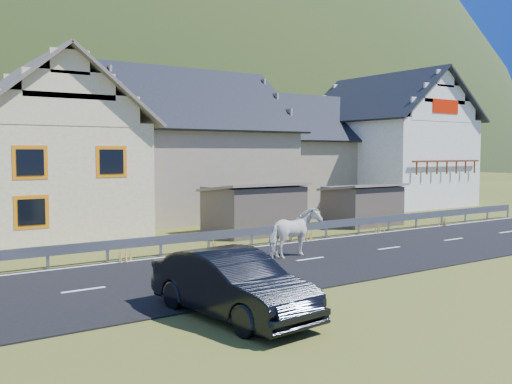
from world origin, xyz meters
TOP-DOWN VIEW (x-y plane):
  - ground at (0.00, 0.00)m, footprint 160.00×160.00m
  - road at (0.00, 0.00)m, footprint 60.00×7.00m
  - lane_markings at (0.00, 0.00)m, footprint 60.00×6.60m
  - guardrail at (-0.00, 3.68)m, footprint 28.10×0.09m
  - shed_left at (-2.00, 6.50)m, footprint 4.30×3.30m
  - shed_right at (4.50, 6.00)m, footprint 3.80×2.90m
  - house_cream at (-10.00, 12.00)m, footprint 7.80×9.80m
  - house_stone_a at (-1.00, 15.00)m, footprint 10.80×9.80m
  - house_stone_b at (9.00, 17.00)m, footprint 9.80×8.80m
  - house_white at (15.00, 14.00)m, footprint 8.80×10.80m
  - horse at (-4.24, 0.59)m, footprint 1.26×2.20m
  - car at (-9.93, -4.34)m, footprint 2.08×4.77m

SIDE VIEW (x-z plane):
  - ground at x=0.00m, z-range 0.00..0.00m
  - road at x=0.00m, z-range 0.00..0.04m
  - lane_markings at x=0.00m, z-range 0.04..0.05m
  - guardrail at x=0.00m, z-range 0.19..0.94m
  - car at x=-9.93m, z-range 0.00..1.53m
  - horse at x=-4.24m, z-range 0.04..1.80m
  - shed_right at x=4.50m, z-range -0.10..2.10m
  - shed_left at x=-2.00m, z-range -0.10..2.30m
  - house_stone_b at x=9.00m, z-range 0.19..8.29m
  - house_cream at x=-10.00m, z-range 0.21..8.51m
  - house_stone_a at x=-1.00m, z-range 0.18..9.08m
  - house_white at x=15.00m, z-range 0.21..9.91m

